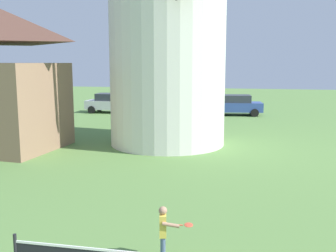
{
  "coord_description": "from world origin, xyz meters",
  "views": [
    {
      "loc": [
        1.98,
        -3.5,
        4.02
      ],
      "look_at": [
        0.36,
        4.36,
        2.75
      ],
      "focal_mm": 42.95,
      "sensor_mm": 36.0,
      "label": 1
    }
  ],
  "objects_px": {
    "parked_car_silver": "(111,103)",
    "parked_car_blue": "(235,105)",
    "parked_car_black": "(172,104)",
    "player_far": "(164,230)"
  },
  "relations": [
    {
      "from": "parked_car_black",
      "to": "parked_car_blue",
      "type": "height_order",
      "value": "same"
    },
    {
      "from": "parked_car_silver",
      "to": "parked_car_black",
      "type": "relative_size",
      "value": 0.97
    },
    {
      "from": "player_far",
      "to": "parked_car_black",
      "type": "xyz_separation_m",
      "value": [
        -4.41,
        23.13,
        0.16
      ]
    },
    {
      "from": "parked_car_blue",
      "to": "parked_car_silver",
      "type": "bearing_deg",
      "value": -177.5
    },
    {
      "from": "player_far",
      "to": "parked_car_silver",
      "type": "xyz_separation_m",
      "value": [
        -9.41,
        23.1,
        0.16
      ]
    },
    {
      "from": "player_far",
      "to": "parked_car_black",
      "type": "height_order",
      "value": "parked_car_black"
    },
    {
      "from": "parked_car_silver",
      "to": "parked_car_blue",
      "type": "xyz_separation_m",
      "value": [
        9.9,
        0.43,
        0.0
      ]
    },
    {
      "from": "parked_car_silver",
      "to": "parked_car_blue",
      "type": "bearing_deg",
      "value": 2.5
    },
    {
      "from": "parked_car_silver",
      "to": "player_far",
      "type": "bearing_deg",
      "value": -67.85
    },
    {
      "from": "parked_car_silver",
      "to": "parked_car_blue",
      "type": "height_order",
      "value": "same"
    }
  ]
}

